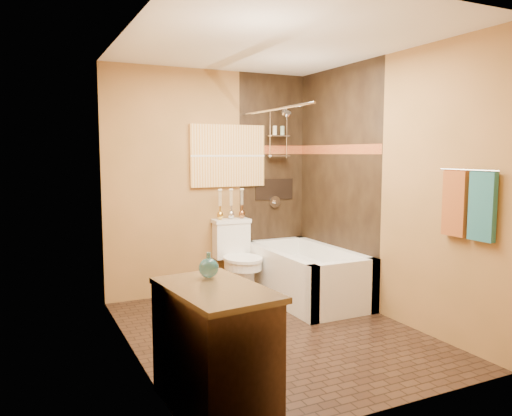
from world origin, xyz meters
TOP-DOWN VIEW (x-y plane):
  - floor at (0.00, 0.00)m, footprint 3.00×3.00m
  - wall_left at (-1.20, 0.00)m, footprint 0.02×3.00m
  - wall_right at (1.20, 0.00)m, footprint 0.02×3.00m
  - wall_back at (0.00, 1.50)m, footprint 2.40×0.02m
  - wall_front at (0.00, -1.50)m, footprint 2.40×0.02m
  - ceiling at (0.00, 0.00)m, footprint 3.00×3.00m
  - alcove_tile_back at (0.78, 1.49)m, footprint 0.85×0.01m
  - alcove_tile_right at (1.19, 0.75)m, footprint 0.01×1.50m
  - mosaic_band_back at (0.78, 1.48)m, footprint 0.85×0.01m
  - mosaic_band_right at (1.18, 0.75)m, footprint 0.01×1.50m
  - alcove_niche at (0.80, 1.48)m, footprint 0.50×0.01m
  - shower_fixtures at (0.80, 1.38)m, footprint 0.24×0.33m
  - curtain_rod at (0.40, 0.75)m, footprint 0.03×1.55m
  - towel_bar at (1.15, -1.05)m, footprint 0.02×0.55m
  - towel_teal at (1.16, -1.18)m, footprint 0.05×0.22m
  - towel_rust at (1.16, -0.92)m, footprint 0.05×0.22m
  - sunset_painting at (0.20, 1.48)m, footprint 0.90×0.04m
  - vanity_mirror at (-1.19, -1.00)m, footprint 0.01×1.00m
  - bathtub at (0.80, 0.75)m, footprint 0.80×1.50m
  - toilet at (0.20, 1.20)m, footprint 0.43×0.63m
  - vanity at (-0.92, -1.00)m, footprint 0.62×0.92m
  - teal_bottle at (-0.87, -0.77)m, footprint 0.15×0.15m
  - bud_vases at (0.20, 1.39)m, footprint 0.34×0.07m

SIDE VIEW (x-z plane):
  - floor at x=0.00m, z-range 0.00..0.00m
  - bathtub at x=0.80m, z-range -0.05..0.50m
  - vanity at x=-0.92m, z-range 0.00..0.77m
  - toilet at x=0.20m, z-range 0.00..0.84m
  - teal_bottle at x=-0.87m, z-range 0.75..0.95m
  - bud_vases at x=0.20m, z-range 0.85..1.19m
  - alcove_niche at x=0.80m, z-range 1.02..1.27m
  - towel_teal at x=1.16m, z-range 0.92..1.44m
  - towel_rust at x=1.16m, z-range 0.92..1.44m
  - wall_left at x=-1.20m, z-range 0.00..2.50m
  - wall_right at x=1.20m, z-range 0.00..2.50m
  - wall_back at x=0.00m, z-range 0.00..2.50m
  - wall_front at x=0.00m, z-range 0.00..2.50m
  - alcove_tile_back at x=0.78m, z-range 0.00..2.50m
  - alcove_tile_right at x=1.19m, z-range 0.00..2.50m
  - towel_bar at x=1.15m, z-range 1.44..1.46m
  - vanity_mirror at x=-1.19m, z-range 1.05..1.95m
  - sunset_painting at x=0.20m, z-range 1.20..1.90m
  - mosaic_band_back at x=0.78m, z-range 1.57..1.67m
  - mosaic_band_right at x=1.18m, z-range 1.57..1.67m
  - shower_fixtures at x=0.80m, z-range 1.08..2.25m
  - curtain_rod at x=0.40m, z-range 2.01..2.03m
  - ceiling at x=0.00m, z-range 2.50..2.50m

